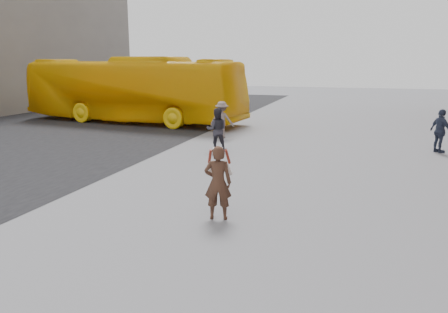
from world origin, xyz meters
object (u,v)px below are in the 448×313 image
(pedestrian_c, at_px, (440,131))
(bus, at_px, (132,90))
(pedestrian_a, at_px, (217,130))
(woman, at_px, (218,182))
(pedestrian_b, at_px, (222,120))

(pedestrian_c, bearing_deg, bus, 40.79)
(bus, bearing_deg, pedestrian_a, -125.13)
(bus, relative_size, pedestrian_c, 7.90)
(pedestrian_a, height_order, pedestrian_c, same)
(pedestrian_a, relative_size, pedestrian_c, 1.00)
(woman, xyz_separation_m, pedestrian_a, (-2.35, 6.91, -0.02))
(woman, xyz_separation_m, pedestrian_c, (5.62, 9.09, -0.02))
(pedestrian_c, bearing_deg, pedestrian_b, 51.92)
(pedestrian_a, bearing_deg, bus, -59.70)
(pedestrian_a, xyz_separation_m, pedestrian_b, (-0.69, 2.75, -0.00))
(pedestrian_b, distance_m, pedestrian_c, 8.69)
(woman, xyz_separation_m, bus, (-9.34, 13.06, 0.95))
(bus, relative_size, pedestrian_a, 7.90)
(woman, xyz_separation_m, pedestrian_b, (-3.05, 9.66, -0.02))
(pedestrian_b, bearing_deg, pedestrian_c, 171.37)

